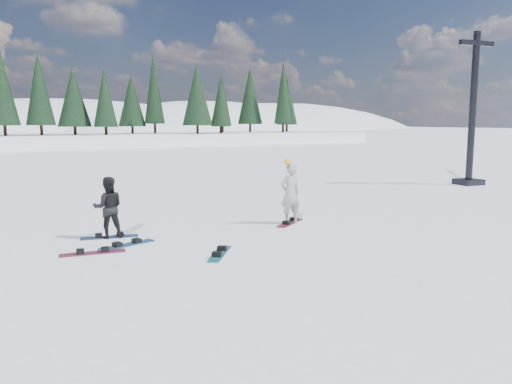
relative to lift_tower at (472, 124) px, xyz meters
The scene contains 9 objects.
ground 16.65m from the lift_tower, 161.07° to the right, with size 420.00×420.00×0.00m, color white.
lift_tower is the anchor object (origin of this frame).
snowboarder_woman 13.68m from the lift_tower, 162.77° to the right, with size 0.70×0.48×2.01m.
snowboarder_man 18.68m from the lift_tower, 169.63° to the right, with size 0.81×0.63×1.66m, color black.
snowboard_woman 13.85m from the lift_tower, 162.77° to the right, with size 1.50×0.28×0.03m, color maroon.
snowboard_man 18.79m from the lift_tower, 169.63° to the right, with size 1.50×0.28×0.03m, color navy.
snowboard_loose_a 17.74m from the lift_tower, 158.83° to the right, with size 1.50×0.28×0.03m, color teal.
snowboard_loose_b 19.78m from the lift_tower, 165.69° to the right, with size 1.50×0.28×0.03m, color maroon.
snowboard_loose_c 18.81m from the lift_tower, 166.22° to the right, with size 1.50×0.28×0.03m, color #175582.
Camera 1 is at (-5.41, -11.54, 3.12)m, focal length 35.00 mm.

